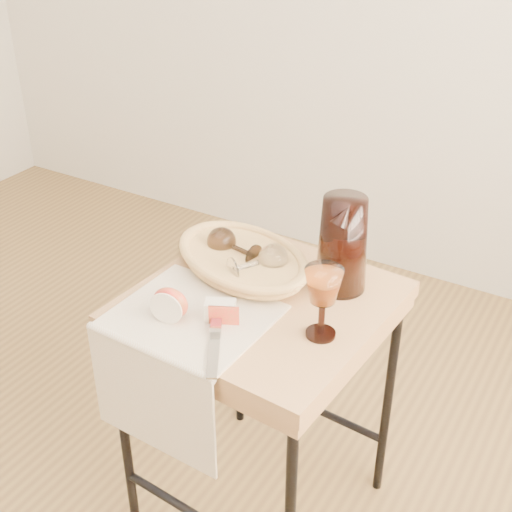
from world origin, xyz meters
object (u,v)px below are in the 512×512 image
Objects in this scene: tea_towel at (192,316)px; goblet_lying_b at (256,263)px; side_table at (260,411)px; goblet_lying_a at (235,248)px; apple_half at (170,303)px; table_knife at (215,334)px; pitcher at (343,244)px; wine_goblet at (322,303)px; bread_basket at (243,262)px.

goblet_lying_b is (0.04, 0.20, 0.04)m from tea_towel.
side_table is 5.82× the size of goblet_lying_a.
tea_towel is 4.06× the size of apple_half.
table_knife reaches higher than tea_towel.
goblet_lying_b is 0.25m from table_knife.
tea_towel is (-0.09, -0.14, 0.34)m from side_table.
tea_towel is 1.22× the size of pitcher.
goblet_lying_a reaches higher than tea_towel.
wine_goblet is at bearing 19.43° from tea_towel.
pitcher is (0.18, 0.08, 0.07)m from goblet_lying_b.
bread_basket is 2.90× the size of goblet_lying_b.
table_knife is (0.04, -0.24, -0.03)m from goblet_lying_b.
wine_goblet is at bearing 94.87° from table_knife.
pitcher reaches higher than wine_goblet.
tea_towel is 0.06m from apple_half.
goblet_lying_a is 0.72× the size of wine_goblet.
side_table is at bearing 149.14° from table_knife.
wine_goblet is (0.30, -0.15, 0.03)m from goblet_lying_a.
tea_towel is 0.22m from bread_basket.
apple_half is (-0.30, -0.11, -0.04)m from wine_goblet.
goblet_lying_a is 0.26m from apple_half.
tea_towel is 2.76× the size of goblet_lying_a.
side_table is 0.46m from wine_goblet.
side_table is 0.44m from apple_half.
goblet_lying_b is 0.20m from pitcher.
goblet_lying_a reaches higher than apple_half.
bread_basket is at bearing 169.47° from table_knife.
table_knife is at bearing -90.39° from side_table.
side_table is 2.10× the size of tea_towel.
goblet_lying_b is at bearing 128.19° from side_table.
bread_basket is at bearing 72.83° from apple_half.
pitcher is at bearing 52.88° from tea_towel.
goblet_lying_a is 0.30m from table_knife.
bread_basket is 2.06× the size of wine_goblet.
bread_basket is 1.41× the size of table_knife.
side_table is at bearing -110.13° from goblet_lying_b.
tea_towel is 1.37× the size of table_knife.
goblet_lying_a reaches higher than goblet_lying_b.
pitcher is (0.13, 0.13, 0.45)m from side_table.
goblet_lying_a is (-0.04, 0.23, 0.05)m from tea_towel.
wine_goblet is at bearing -85.36° from goblet_lying_b.
goblet_lying_b is 0.24m from apple_half.
goblet_lying_a reaches higher than table_knife.
pitcher reaches higher than goblet_lying_b.
apple_half is at bearing 101.09° from goblet_lying_a.
pitcher is (0.26, 0.04, 0.06)m from goblet_lying_a.
pitcher is 0.36m from table_knife.
side_table is at bearing 153.90° from goblet_lying_a.
side_table is 2.57× the size of pitcher.
tea_towel is 0.24m from goblet_lying_a.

